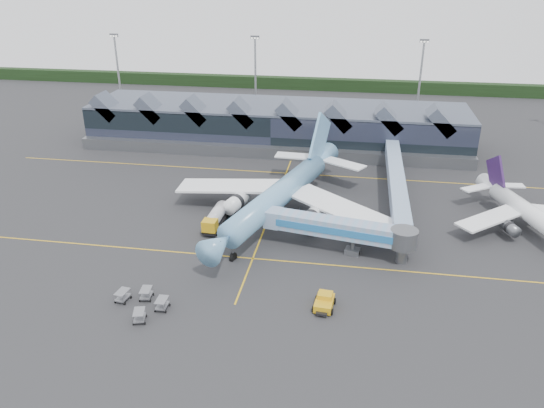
% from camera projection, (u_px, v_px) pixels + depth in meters
% --- Properties ---
extents(ground, '(260.00, 260.00, 0.00)m').
position_uv_depth(ground, '(262.00, 234.00, 86.79)').
color(ground, '#232326').
rests_on(ground, ground).
extents(taxi_stripes, '(120.00, 60.00, 0.01)m').
position_uv_depth(taxi_stripes, '(272.00, 209.00, 95.76)').
color(taxi_stripes, gold).
rests_on(taxi_stripes, ground).
extents(tree_line_far, '(260.00, 4.00, 4.00)m').
position_uv_depth(tree_line_far, '(319.00, 84.00, 184.72)').
color(tree_line_far, black).
rests_on(tree_line_far, ground).
extents(terminal, '(90.00, 22.25, 12.52)m').
position_uv_depth(terminal, '(277.00, 125.00, 128.03)').
color(terminal, black).
rests_on(terminal, ground).
extents(light_masts, '(132.40, 42.56, 22.45)m').
position_uv_depth(light_masts, '(387.00, 84.00, 134.88)').
color(light_masts, gray).
rests_on(light_masts, ground).
extents(main_airliner, '(38.82, 45.67, 14.98)m').
position_uv_depth(main_airliner, '(282.00, 192.00, 91.46)').
color(main_airliner, '#6091C3').
rests_on(main_airliner, ground).
extents(regional_jet, '(24.76, 27.69, 9.79)m').
position_uv_depth(regional_jet, '(528.00, 212.00, 87.06)').
color(regional_jet, white).
rests_on(regional_jet, ground).
extents(jet_bridge, '(23.32, 7.40, 5.44)m').
position_uv_depth(jet_bridge, '(347.00, 231.00, 79.67)').
color(jet_bridge, '#78A2C9').
rests_on(jet_bridge, ground).
extents(fuel_truck, '(2.93, 9.24, 3.09)m').
position_uv_depth(fuel_truck, '(216.00, 217.00, 88.74)').
color(fuel_truck, black).
rests_on(fuel_truck, ground).
extents(pushback_tug, '(2.92, 4.30, 1.82)m').
position_uv_depth(pushback_tug, '(324.00, 302.00, 67.97)').
color(pushback_tug, gold).
rests_on(pushback_tug, ground).
extents(baggage_carts, '(7.30, 7.05, 1.47)m').
position_uv_depth(baggage_carts, '(143.00, 302.00, 68.03)').
color(baggage_carts, gray).
rests_on(baggage_carts, ground).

